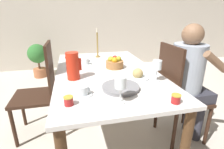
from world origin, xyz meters
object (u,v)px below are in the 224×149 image
object	(u,v)px
wine_glass_juice	(121,84)
candlestick_tall	(97,46)
chair_person_side	(177,93)
potted_plant	(38,57)
fruit_bowl	(115,63)
jam_jar_red	(176,98)
serving_tray	(121,87)
teacup_across	(85,62)
chair_opposite	(41,89)
wine_glass_water	(157,66)
teacup_near_person	(82,91)
jam_jar_amber	(69,100)
red_pitcher	(73,66)
person_seated	(190,75)
bread_plate	(138,75)

from	to	relation	value
wine_glass_juice	candlestick_tall	xyz separation A→B (m)	(0.03, 1.22, 0.01)
chair_person_side	potted_plant	size ratio (longest dim) A/B	1.48
chair_person_side	fruit_bowl	world-z (taller)	chair_person_side
jam_jar_red	serving_tray	bearing A→B (deg)	135.44
serving_tray	fruit_bowl	size ratio (longest dim) A/B	1.56
chair_person_side	serving_tray	size ratio (longest dim) A/B	3.48
teacup_across	chair_person_side	bearing A→B (deg)	-31.24
jam_jar_red	fruit_bowl	bearing A→B (deg)	104.19
chair_opposite	wine_glass_water	distance (m)	1.19
chair_person_side	candlestick_tall	world-z (taller)	candlestick_tall
serving_tray	jam_jar_red	xyz separation A→B (m)	(0.29, -0.29, 0.02)
teacup_near_person	jam_jar_amber	xyz separation A→B (m)	(-0.10, -0.12, 0.00)
jam_jar_amber	jam_jar_red	world-z (taller)	same
candlestick_tall	potted_plant	distance (m)	1.82
jam_jar_red	chair_opposite	bearing A→B (deg)	138.00
teacup_across	candlestick_tall	distance (m)	0.38
chair_person_side	teacup_across	world-z (taller)	chair_person_side
wine_glass_water	potted_plant	world-z (taller)	wine_glass_water
red_pitcher	wine_glass_juice	distance (m)	0.58
serving_tray	candlestick_tall	world-z (taller)	candlestick_tall
wine_glass_juice	potted_plant	xyz separation A→B (m)	(-0.96, 2.67, -0.43)
red_pitcher	candlestick_tall	xyz separation A→B (m)	(0.32, 0.72, 0.02)
person_seated	bread_plate	distance (m)	0.53
jam_jar_amber	jam_jar_red	distance (m)	0.69
wine_glass_water	fruit_bowl	bearing A→B (deg)	119.72
wine_glass_water	red_pitcher	bearing A→B (deg)	162.62
teacup_across	red_pitcher	bearing A→B (deg)	-108.27
jam_jar_red	red_pitcher	bearing A→B (deg)	137.21
chair_opposite	person_seated	world-z (taller)	person_seated
wine_glass_water	teacup_across	xyz separation A→B (m)	(-0.55, 0.63, -0.11)
chair_opposite	candlestick_tall	world-z (taller)	candlestick_tall
chair_opposite	fruit_bowl	xyz separation A→B (m)	(0.77, -0.06, 0.25)
wine_glass_juice	jam_jar_amber	bearing A→B (deg)	173.15
jam_jar_red	candlestick_tall	distance (m)	1.36
red_pitcher	fruit_bowl	xyz separation A→B (m)	(0.43, 0.23, -0.07)
red_pitcher	bread_plate	distance (m)	0.58
wine_glass_water	bread_plate	world-z (taller)	wine_glass_water
serving_tray	fruit_bowl	world-z (taller)	fruit_bowl
person_seated	jam_jar_amber	world-z (taller)	person_seated
chair_person_side	potted_plant	xyz separation A→B (m)	(-1.67, 2.27, -0.10)
chair_opposite	candlestick_tall	xyz separation A→B (m)	(0.66, 0.43, 0.35)
person_seated	potted_plant	xyz separation A→B (m)	(-1.76, 2.30, -0.29)
wine_glass_juice	red_pitcher	bearing A→B (deg)	119.91
teacup_near_person	fruit_bowl	distance (m)	0.68
red_pitcher	wine_glass_water	bearing A→B (deg)	-17.38
red_pitcher	potted_plant	size ratio (longest dim) A/B	0.35
chair_opposite	jam_jar_red	xyz separation A→B (m)	(0.98, -0.88, 0.23)
teacup_across	bread_plate	world-z (taller)	bread_plate
teacup_across	serving_tray	size ratio (longest dim) A/B	0.50
teacup_across	potted_plant	distance (m)	1.96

